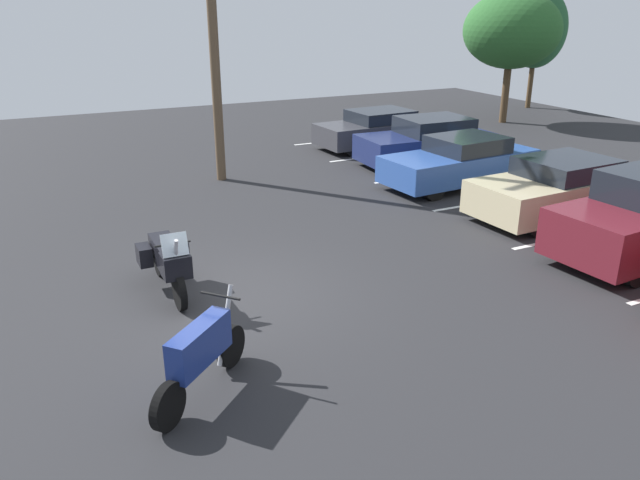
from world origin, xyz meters
name	(u,v)px	position (x,y,z in m)	size (l,w,h in m)	color
ground	(234,299)	(0.00, 0.00, -0.05)	(44.00, 44.00, 0.10)	#262628
motorcycle_touring	(168,260)	(-0.66, -0.98, 0.65)	(2.30, 0.92, 1.38)	black
motorcycle_second	(201,354)	(2.68, -1.33, 0.62)	(1.55, 1.71, 1.27)	black
parking_stripes	(503,199)	(-2.45, 8.50, 0.00)	(17.67, 4.61, 0.01)	silver
car_charcoal	(376,129)	(-9.57, 8.75, 0.67)	(2.07, 4.42, 1.35)	#38383D
car_navy	(427,142)	(-6.63, 8.90, 0.74)	(2.09, 4.44, 1.53)	navy
car_blue	(460,162)	(-4.14, 8.32, 0.69)	(2.18, 4.76, 1.41)	#2D519E
car_champagne	(561,188)	(-0.81, 8.79, 0.70)	(2.12, 4.74, 1.45)	#C1B289
utility_pole	(212,16)	(-7.78, 2.26, 4.66)	(0.50, 1.78, 9.04)	brown
tree_center	(537,29)	(-14.10, 20.44, 3.80)	(2.87, 2.87, 5.69)	#4C3823
tree_rear	(512,30)	(-11.45, 16.45, 3.89)	(4.10, 4.10, 5.51)	#4C3823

